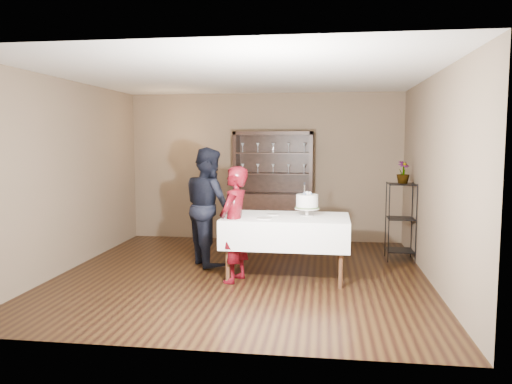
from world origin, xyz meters
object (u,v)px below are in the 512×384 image
at_px(plant_etagere, 401,218).
at_px(man, 209,206).
at_px(woman, 234,224).
at_px(cake_table, 286,231).
at_px(potted_plant, 403,172).
at_px(cake, 307,202).
at_px(china_hutch, 273,206).

bearing_deg(plant_etagere, man, -167.38).
bearing_deg(woman, cake_table, 128.70).
height_order(plant_etagere, woman, woman).
xyz_separation_m(woman, potted_plant, (2.35, 1.53, 0.60)).
height_order(man, potted_plant, man).
relative_size(plant_etagere, woman, 0.79).
distance_m(woman, potted_plant, 2.86).
bearing_deg(man, cake, -143.55).
bearing_deg(plant_etagere, potted_plant, 44.66).
bearing_deg(china_hutch, plant_etagere, -26.83).
bearing_deg(cake_table, woman, -156.59).
relative_size(china_hutch, woman, 1.32).
xyz_separation_m(cake_table, woman, (-0.66, -0.28, 0.12)).
relative_size(man, potted_plant, 5.09).
bearing_deg(cake, cake_table, -163.06).
xyz_separation_m(cake_table, cake, (0.27, 0.08, 0.38)).
relative_size(plant_etagere, potted_plant, 3.49).
distance_m(plant_etagere, cake_table, 2.07).
bearing_deg(china_hutch, potted_plant, -26.24).
relative_size(plant_etagere, cake_table, 0.72).
bearing_deg(china_hutch, cake, -72.76).
xyz_separation_m(plant_etagere, cake_table, (-1.67, -1.23, -0.01)).
xyz_separation_m(china_hutch, plant_etagere, (2.08, -1.05, -0.01)).
distance_m(cake_table, potted_plant, 2.22).
relative_size(china_hutch, plant_etagere, 1.67).
bearing_deg(potted_plant, man, -167.12).
xyz_separation_m(china_hutch, cake_table, (0.41, -2.28, -0.03)).
distance_m(china_hutch, plant_etagere, 2.33).
relative_size(plant_etagere, man, 0.69).
distance_m(china_hutch, potted_plant, 2.44).
height_order(plant_etagere, cake, cake).
distance_m(cake_table, woman, 0.73).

